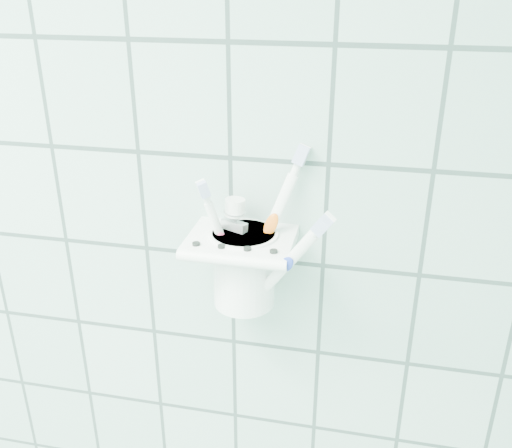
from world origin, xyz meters
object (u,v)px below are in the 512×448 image
at_px(toothbrush_pink, 241,234).
at_px(toothbrush_orange, 255,226).
at_px(holder_bracket, 241,242).
at_px(toothbrush_blue, 238,225).
at_px(toothpaste_tube, 230,242).
at_px(cup, 244,265).

xyz_separation_m(toothbrush_pink, toothbrush_orange, (0.02, -0.01, 0.02)).
xyz_separation_m(holder_bracket, toothbrush_blue, (-0.00, -0.01, 0.03)).
bearing_deg(toothpaste_tube, holder_bracket, 0.80).
bearing_deg(toothbrush_orange, toothpaste_tube, -173.55).
distance_m(holder_bracket, cup, 0.04).
xyz_separation_m(cup, toothbrush_blue, (-0.00, -0.01, 0.07)).
relative_size(holder_bracket, toothbrush_blue, 0.61).
distance_m(holder_bracket, toothbrush_orange, 0.03).
xyz_separation_m(cup, toothbrush_pink, (-0.01, 0.01, 0.04)).
bearing_deg(cup, toothbrush_orange, -13.96).
xyz_separation_m(toothbrush_blue, toothbrush_orange, (0.02, 0.01, -0.00)).
distance_m(holder_bracket, toothbrush_blue, 0.03).
height_order(holder_bracket, toothbrush_blue, toothbrush_blue).
bearing_deg(toothbrush_blue, cup, 79.74).
bearing_deg(toothbrush_pink, toothpaste_tube, 167.40).
height_order(holder_bracket, toothbrush_orange, toothbrush_orange).
xyz_separation_m(holder_bracket, cup, (0.00, 0.00, -0.04)).
bearing_deg(holder_bracket, toothbrush_pink, 107.48).
distance_m(toothbrush_orange, toothpaste_tube, 0.05).
height_order(toothbrush_blue, toothbrush_orange, toothbrush_blue).
xyz_separation_m(cup, toothbrush_orange, (0.02, -0.00, 0.06)).
height_order(holder_bracket, toothpaste_tube, toothpaste_tube).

